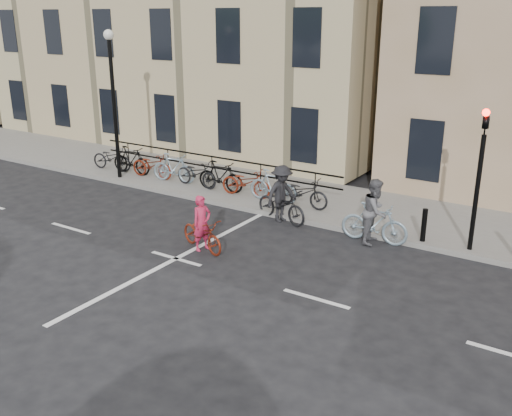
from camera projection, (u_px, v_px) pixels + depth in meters
The scene contains 10 objects.
ground at pixel (176, 259), 14.52m from camera, with size 120.00×120.00×0.00m, color black.
sidewalk at pixel (199, 179), 21.33m from camera, with size 46.00×4.00×0.15m, color slate.
building_west at pixel (204, 31), 27.84m from camera, with size 20.00×10.00×10.00m, color tan.
traffic_light at pixel (481, 163), 13.99m from camera, with size 0.18×0.30×3.90m.
lamp_post at pixel (113, 86), 20.25m from camera, with size 0.36×0.36×5.28m.
bollard_east at pixel (424, 225), 15.13m from camera, with size 0.14×0.14×0.90m, color black.
parked_bikes at pixel (197, 173), 20.02m from camera, with size 10.40×1.23×1.05m.
cyclist_pink at pixel (202, 231), 14.95m from camera, with size 1.76×1.05×1.48m.
cyclist_grey at pixel (375, 217), 15.36m from camera, with size 1.88×0.92×1.79m.
cyclist_dark at pixel (282, 199), 16.99m from camera, with size 2.05×1.25×1.73m.
Camera 1 is at (8.97, -10.09, 5.88)m, focal length 40.00 mm.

